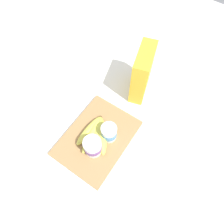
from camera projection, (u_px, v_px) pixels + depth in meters
ground_plane at (97, 139)px, 0.89m from camera, size 2.40×2.40×0.00m
cutting_board at (97, 138)px, 0.88m from camera, size 0.34×0.25×0.02m
cereal_box at (142, 73)px, 0.90m from camera, size 0.18×0.11×0.24m
yogurt_cup_front at (109, 133)px, 0.83m from camera, size 0.06×0.06×0.08m
yogurt_cup_back at (93, 146)px, 0.80m from camera, size 0.07×0.07×0.09m
banana_bunch at (95, 134)px, 0.85m from camera, size 0.19×0.15×0.04m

